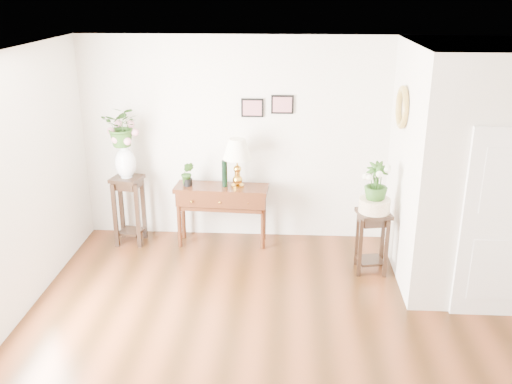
# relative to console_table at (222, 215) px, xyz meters

# --- Properties ---
(floor) EXTENTS (6.00, 5.50, 0.02)m
(floor) POSITION_rel_console_table_xyz_m (1.05, -2.42, -0.42)
(floor) COLOR #602E16
(floor) RESTS_ON ground
(ceiling) EXTENTS (6.00, 5.50, 0.02)m
(ceiling) POSITION_rel_console_table_xyz_m (1.05, -2.42, 2.38)
(ceiling) COLOR white
(ceiling) RESTS_ON ground
(wall_back) EXTENTS (6.00, 0.02, 2.80)m
(wall_back) POSITION_rel_console_table_xyz_m (1.05, 0.33, 0.98)
(wall_back) COLOR silver
(wall_back) RESTS_ON ground
(partition) EXTENTS (1.80, 1.95, 2.80)m
(partition) POSITION_rel_console_table_xyz_m (3.15, -0.65, 0.98)
(partition) COLOR silver
(partition) RESTS_ON floor
(door) EXTENTS (0.90, 0.05, 2.10)m
(door) POSITION_rel_console_table_xyz_m (3.15, -1.65, 0.63)
(door) COLOR white
(door) RESTS_ON floor
(art_print_left) EXTENTS (0.30, 0.02, 0.25)m
(art_print_left) POSITION_rel_console_table_xyz_m (0.40, 0.31, 1.43)
(art_print_left) COLOR black
(art_print_left) RESTS_ON wall_back
(art_print_right) EXTENTS (0.30, 0.02, 0.25)m
(art_print_right) POSITION_rel_console_table_xyz_m (0.80, 0.31, 1.48)
(art_print_right) COLOR black
(art_print_right) RESTS_ON wall_back
(wall_ornament) EXTENTS (0.07, 0.51, 0.51)m
(wall_ornament) POSITION_rel_console_table_xyz_m (2.21, -0.52, 1.63)
(wall_ornament) COLOR #A88D42
(wall_ornament) RESTS_ON partition
(console_table) EXTENTS (1.28, 0.49, 0.84)m
(console_table) POSITION_rel_console_table_xyz_m (0.00, 0.00, 0.00)
(console_table) COLOR #3D230E
(console_table) RESTS_ON floor
(table_lamp) EXTENTS (0.43, 0.43, 0.67)m
(table_lamp) POSITION_rel_console_table_xyz_m (0.22, 0.00, 0.77)
(table_lamp) COLOR #BB8A28
(table_lamp) RESTS_ON console_table
(green_vase) EXTENTS (0.08, 0.08, 0.37)m
(green_vase) POSITION_rel_console_table_xyz_m (0.05, 0.00, 0.59)
(green_vase) COLOR black
(green_vase) RESTS_ON console_table
(potted_plant) EXTENTS (0.19, 0.16, 0.32)m
(potted_plant) POSITION_rel_console_table_xyz_m (-0.45, 0.00, 0.58)
(potted_plant) COLOR #244B17
(potted_plant) RESTS_ON console_table
(plant_stand_a) EXTENTS (0.44, 0.44, 0.96)m
(plant_stand_a) POSITION_rel_console_table_xyz_m (-1.28, -0.04, 0.06)
(plant_stand_a) COLOR black
(plant_stand_a) RESTS_ON floor
(porcelain_vase) EXTENTS (0.34, 0.34, 0.48)m
(porcelain_vase) POSITION_rel_console_table_xyz_m (-1.28, -0.04, 0.77)
(porcelain_vase) COLOR silver
(porcelain_vase) RESTS_ON plant_stand_a
(lily_arrangement) EXTENTS (0.51, 0.44, 0.54)m
(lily_arrangement) POSITION_rel_console_table_xyz_m (-1.28, -0.04, 1.21)
(lily_arrangement) COLOR #244B17
(lily_arrangement) RESTS_ON porcelain_vase
(plant_stand_b) EXTENTS (0.44, 0.44, 0.80)m
(plant_stand_b) POSITION_rel_console_table_xyz_m (1.95, -0.70, -0.02)
(plant_stand_b) COLOR black
(plant_stand_b) RESTS_ON floor
(ceramic_bowl) EXTENTS (0.50, 0.50, 0.17)m
(ceramic_bowl) POSITION_rel_console_table_xyz_m (1.95, -0.70, 0.46)
(ceramic_bowl) COLOR beige
(ceramic_bowl) RESTS_ON plant_stand_b
(narcissus) EXTENTS (0.31, 0.31, 0.50)m
(narcissus) POSITION_rel_console_table_xyz_m (1.95, -0.70, 0.75)
(narcissus) COLOR #244B17
(narcissus) RESTS_ON ceramic_bowl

